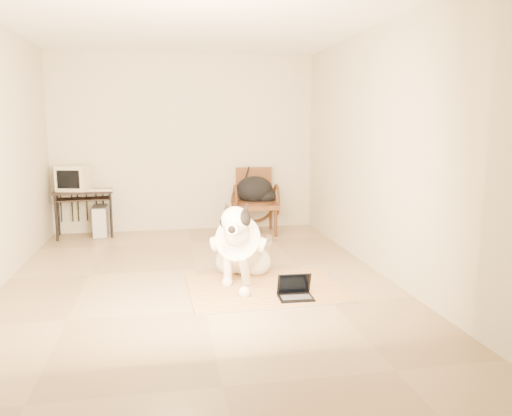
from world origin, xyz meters
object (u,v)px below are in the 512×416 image
object	(u,v)px
dog	(240,247)
backpack	(256,191)
computer_desk	(83,197)
laptop	(295,292)
rattan_chair	(255,201)
crt_monitor	(74,178)
pc_tower	(101,221)

from	to	relation	value
dog	backpack	bearing A→B (deg)	75.57
computer_desk	backpack	distance (m)	2.54
laptop	computer_desk	size ratio (longest dim) A/B	0.38
laptop	rattan_chair	distance (m)	3.01
computer_desk	backpack	bearing A→B (deg)	-4.07
dog	computer_desk	bearing A→B (deg)	128.13
crt_monitor	rattan_chair	bearing A→B (deg)	-4.49
laptop	crt_monitor	bearing A→B (deg)	127.93
laptop	pc_tower	xyz separation A→B (m)	(-2.14, 3.17, 0.15)
dog	rattan_chair	world-z (taller)	rattan_chair
crt_monitor	rattan_chair	distance (m)	2.68
laptop	rattan_chair	size ratio (longest dim) A/B	0.34
laptop	rattan_chair	bearing A→B (deg)	86.94
laptop	pc_tower	distance (m)	3.83
crt_monitor	backpack	xyz separation A→B (m)	(2.66, -0.22, -0.22)
crt_monitor	pc_tower	bearing A→B (deg)	-2.66
laptop	rattan_chair	xyz separation A→B (m)	(0.16, 2.98, 0.42)
pc_tower	rattan_chair	size ratio (longest dim) A/B	0.50
laptop	computer_desk	xyz separation A→B (m)	(-2.36, 3.15, 0.51)
dog	laptop	xyz separation A→B (m)	(0.42, -0.68, -0.29)
laptop	crt_monitor	world-z (taller)	crt_monitor
backpack	pc_tower	bearing A→B (deg)	175.02
pc_tower	backpack	size ratio (longest dim) A/B	0.81
backpack	computer_desk	bearing A→B (deg)	175.93
crt_monitor	backpack	distance (m)	2.67
computer_desk	rattan_chair	distance (m)	2.52
crt_monitor	rattan_chair	xyz separation A→B (m)	(2.64, -0.21, -0.37)
computer_desk	pc_tower	bearing A→B (deg)	5.50
computer_desk	backpack	xyz separation A→B (m)	(2.53, -0.18, 0.05)
pc_tower	backpack	world-z (taller)	backpack
dog	crt_monitor	xyz separation A→B (m)	(-2.07, 2.51, 0.51)
rattan_chair	laptop	bearing A→B (deg)	-93.06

